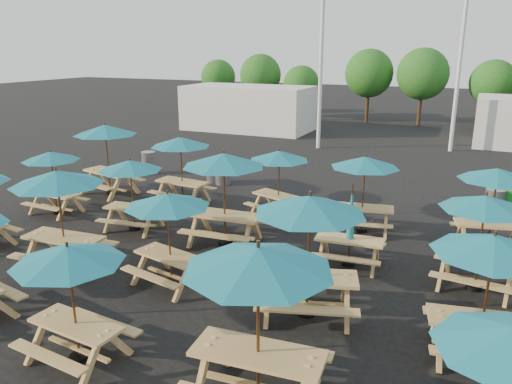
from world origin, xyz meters
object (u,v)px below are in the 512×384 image
at_px(picnic_unit_9, 168,206).
at_px(picnic_unit_12, 258,269).
at_px(picnic_unit_3, 105,134).
at_px(picnic_unit_8, 69,262).
at_px(picnic_unit_6, 130,170).
at_px(waste_bin_1, 214,171).
at_px(waste_bin_0, 149,163).
at_px(picnic_unit_11, 279,160).
at_px(picnic_unit_14, 350,232).
at_px(picnic_unit_5, 57,184).
at_px(picnic_unit_10, 224,166).
at_px(waste_bin_3, 494,204).
at_px(picnic_unit_7, 181,146).
at_px(waste_bin_4, 509,203).
at_px(picnic_unit_15, 365,167).
at_px(picnic_unit_2, 51,160).
at_px(waste_bin_2, 223,173).
at_px(picnic_unit_19, 497,179).
at_px(picnic_unit_18, 485,208).
at_px(picnic_unit_17, 493,253).
at_px(picnic_unit_13, 310,212).

height_order(picnic_unit_9, picnic_unit_12, picnic_unit_12).
relative_size(picnic_unit_3, picnic_unit_8, 1.25).
distance_m(picnic_unit_6, waste_bin_1, 5.82).
xyz_separation_m(picnic_unit_3, waste_bin_0, (-0.54, 3.13, -1.74)).
relative_size(picnic_unit_11, picnic_unit_14, 1.13).
bearing_deg(picnic_unit_3, picnic_unit_5, -46.80).
bearing_deg(picnic_unit_12, picnic_unit_9, 136.46).
height_order(picnic_unit_10, waste_bin_3, picnic_unit_10).
bearing_deg(picnic_unit_9, picnic_unit_10, 102.55).
bearing_deg(picnic_unit_7, picnic_unit_11, 4.86).
relative_size(picnic_unit_5, waste_bin_1, 2.64).
distance_m(picnic_unit_12, waste_bin_4, 11.74).
distance_m(picnic_unit_3, picnic_unit_12, 12.37).
distance_m(picnic_unit_9, picnic_unit_12, 4.35).
relative_size(picnic_unit_8, picnic_unit_15, 0.94).
xyz_separation_m(picnic_unit_6, picnic_unit_15, (6.13, 2.62, 0.12)).
distance_m(picnic_unit_8, picnic_unit_9, 3.06).
bearing_deg(waste_bin_1, picnic_unit_8, -72.36).
relative_size(picnic_unit_11, waste_bin_1, 2.53).
bearing_deg(waste_bin_3, picnic_unit_5, -138.65).
relative_size(picnic_unit_2, waste_bin_4, 2.20).
height_order(picnic_unit_8, waste_bin_1, picnic_unit_8).
bearing_deg(waste_bin_0, waste_bin_1, -2.82).
relative_size(picnic_unit_3, picnic_unit_5, 1.08).
xyz_separation_m(picnic_unit_10, waste_bin_2, (-2.93, 5.41, -1.73)).
height_order(waste_bin_1, waste_bin_3, same).
xyz_separation_m(picnic_unit_14, waste_bin_3, (3.26, 5.36, -0.39)).
xyz_separation_m(picnic_unit_3, picnic_unit_15, (9.27, -0.06, -0.27)).
xyz_separation_m(picnic_unit_2, waste_bin_1, (2.77, 5.46, -1.30)).
xyz_separation_m(picnic_unit_3, waste_bin_4, (13.22, 3.05, -1.74)).
bearing_deg(picnic_unit_2, picnic_unit_19, 13.67).
height_order(picnic_unit_12, waste_bin_3, picnic_unit_12).
relative_size(picnic_unit_7, picnic_unit_18, 1.05).
height_order(picnic_unit_8, waste_bin_3, picnic_unit_8).
distance_m(waste_bin_0, waste_bin_3, 13.33).
relative_size(picnic_unit_3, picnic_unit_18, 1.21).
height_order(picnic_unit_11, picnic_unit_17, picnic_unit_17).
relative_size(picnic_unit_9, picnic_unit_12, 0.88).
height_order(picnic_unit_3, picnic_unit_13, picnic_unit_3).
bearing_deg(picnic_unit_17, picnic_unit_10, 145.55).
height_order(picnic_unit_5, picnic_unit_15, picnic_unit_5).
bearing_deg(waste_bin_2, picnic_unit_6, -90.18).
bearing_deg(waste_bin_0, picnic_unit_5, -66.10).
bearing_deg(picnic_unit_13, picnic_unit_2, 146.19).
xyz_separation_m(waste_bin_1, waste_bin_2, (0.47, -0.10, 0.00)).
height_order(picnic_unit_10, picnic_unit_17, picnic_unit_10).
bearing_deg(picnic_unit_7, picnic_unit_13, -35.21).
xyz_separation_m(picnic_unit_5, picnic_unit_17, (9.23, 0.14, -0.15)).
relative_size(picnic_unit_10, picnic_unit_17, 1.10).
bearing_deg(waste_bin_2, picnic_unit_11, -38.39).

